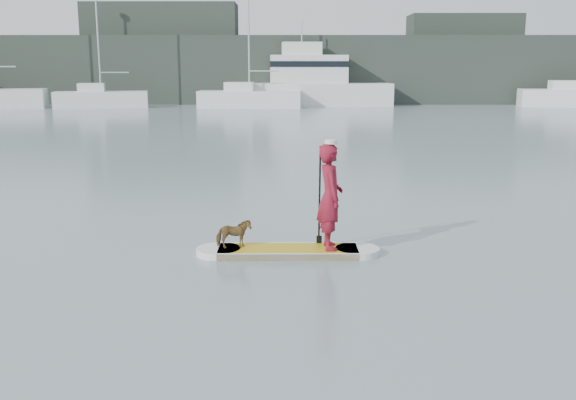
{
  "coord_description": "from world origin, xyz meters",
  "views": [
    {
      "loc": [
        1.88,
        -7.26,
        3.31
      ],
      "look_at": [
        1.85,
        3.83,
        1.0
      ],
      "focal_mm": 40.0,
      "sensor_mm": 36.0,
      "label": 1
    }
  ],
  "objects_px": {
    "sailboat_f": "(576,96)",
    "dog": "(234,234)",
    "paddler": "(330,197)",
    "sailboat_c": "(101,98)",
    "motor_yacht_a": "(316,82)",
    "paddleboard": "(288,251)",
    "sailboat_d": "(249,97)"
  },
  "relations": [
    {
      "from": "paddler",
      "to": "dog",
      "type": "height_order",
      "value": "paddler"
    },
    {
      "from": "paddler",
      "to": "dog",
      "type": "bearing_deg",
      "value": 83.45
    },
    {
      "from": "paddleboard",
      "to": "sailboat_f",
      "type": "xyz_separation_m",
      "value": [
        23.93,
        43.04,
        0.86
      ]
    },
    {
      "from": "paddleboard",
      "to": "sailboat_f",
      "type": "relative_size",
      "value": 0.24
    },
    {
      "from": "paddleboard",
      "to": "sailboat_f",
      "type": "distance_m",
      "value": 49.25
    },
    {
      "from": "paddler",
      "to": "motor_yacht_a",
      "type": "distance_m",
      "value": 44.59
    },
    {
      "from": "dog",
      "to": "sailboat_f",
      "type": "relative_size",
      "value": 0.05
    },
    {
      "from": "dog",
      "to": "sailboat_c",
      "type": "distance_m",
      "value": 44.25
    },
    {
      "from": "sailboat_c",
      "to": "sailboat_f",
      "type": "bearing_deg",
      "value": -9.73
    },
    {
      "from": "paddleboard",
      "to": "motor_yacht_a",
      "type": "bearing_deg",
      "value": 86.79
    },
    {
      "from": "paddleboard",
      "to": "paddler",
      "type": "distance_m",
      "value": 1.25
    },
    {
      "from": "paddleboard",
      "to": "sailboat_d",
      "type": "height_order",
      "value": "sailboat_d"
    },
    {
      "from": "motor_yacht_a",
      "to": "sailboat_c",
      "type": "bearing_deg",
      "value": -174.69
    },
    {
      "from": "sailboat_d",
      "to": "motor_yacht_a",
      "type": "bearing_deg",
      "value": 28.68
    },
    {
      "from": "dog",
      "to": "sailboat_d",
      "type": "height_order",
      "value": "sailboat_d"
    },
    {
      "from": "sailboat_c",
      "to": "paddler",
      "type": "bearing_deg",
      "value": -80.38
    },
    {
      "from": "sailboat_c",
      "to": "sailboat_f",
      "type": "xyz_separation_m",
      "value": [
        39.35,
        1.22,
        0.14
      ]
    },
    {
      "from": "sailboat_c",
      "to": "sailboat_f",
      "type": "relative_size",
      "value": 0.77
    },
    {
      "from": "paddleboard",
      "to": "sailboat_d",
      "type": "distance_m",
      "value": 41.78
    },
    {
      "from": "paddler",
      "to": "sailboat_d",
      "type": "xyz_separation_m",
      "value": [
        -4.05,
        41.64,
        -0.19
      ]
    },
    {
      "from": "motor_yacht_a",
      "to": "sailboat_f",
      "type": "bearing_deg",
      "value": -7.54
    },
    {
      "from": "dog",
      "to": "motor_yacht_a",
      "type": "xyz_separation_m",
      "value": [
        3.26,
        44.57,
        1.6
      ]
    },
    {
      "from": "paddleboard",
      "to": "paddler",
      "type": "height_order",
      "value": "paddler"
    },
    {
      "from": "paddler",
      "to": "sailboat_c",
      "type": "distance_m",
      "value": 44.83
    },
    {
      "from": "paddler",
      "to": "sailboat_c",
      "type": "height_order",
      "value": "sailboat_c"
    },
    {
      "from": "dog",
      "to": "sailboat_c",
      "type": "height_order",
      "value": "sailboat_c"
    },
    {
      "from": "sailboat_f",
      "to": "motor_yacht_a",
      "type": "relative_size",
      "value": 1.15
    },
    {
      "from": "sailboat_f",
      "to": "dog",
      "type": "bearing_deg",
      "value": -110.51
    },
    {
      "from": "sailboat_f",
      "to": "sailboat_c",
      "type": "bearing_deg",
      "value": -168.67
    },
    {
      "from": "paddleboard",
      "to": "sailboat_f",
      "type": "bearing_deg",
      "value": 60.65
    },
    {
      "from": "paddler",
      "to": "dog",
      "type": "relative_size",
      "value": 3.04
    },
    {
      "from": "paddler",
      "to": "sailboat_d",
      "type": "height_order",
      "value": "sailboat_d"
    }
  ]
}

